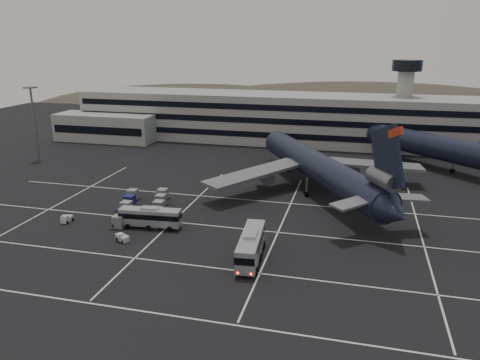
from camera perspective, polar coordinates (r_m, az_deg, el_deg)
name	(u,v)px	position (r m, az deg, el deg)	size (l,w,h in m)	color
ground	(198,235)	(74.42, -5.09, -6.65)	(260.00, 260.00, 0.00)	black
lane_markings	(206,233)	(74.76, -4.22, -6.52)	(90.00, 55.62, 0.01)	silver
terminal	(268,118)	(139.69, 3.38, 7.54)	(125.00, 26.00, 24.00)	gray
hills	(347,126)	(237.94, 12.93, 6.42)	(352.00, 180.00, 44.00)	#38332B
lightpole_left	(33,113)	(127.53, -23.88, 7.45)	(2.40, 2.40, 18.28)	slate
trijet_main	(319,168)	(93.32, 9.65, 1.51)	(41.81, 52.34, 18.08)	black
trijet_far	(459,151)	(115.74, 25.14, 3.22)	(44.94, 44.34, 18.08)	black
bus_near	(251,245)	(65.31, 1.33, -7.91)	(3.75, 11.90, 4.14)	#96989E
bus_far	(150,217)	(77.43, -10.88, -4.39)	(10.21, 3.25, 3.55)	#96989E
tug_a	(67,219)	(83.90, -20.39, -4.48)	(1.29, 2.11, 1.33)	#B8B8B4
tug_b	(123,238)	(73.77, -14.06, -6.86)	(2.37, 2.12, 1.31)	#B8B8B4
uld_cluster	(143,207)	(84.62, -11.78, -3.24)	(12.35, 17.74, 2.10)	#2D2D30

